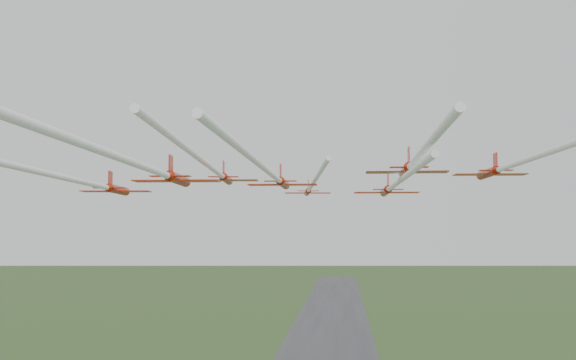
# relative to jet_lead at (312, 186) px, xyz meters

# --- Properties ---
(runway) EXTENTS (38.00, 900.00, 0.04)m
(runway) POSITION_rel_jet_lead_xyz_m (-1.51, 198.91, -52.32)
(runway) COLOR #38383B
(runway) RESTS_ON ground
(jet_lead) EXTENTS (8.94, 62.26, 2.34)m
(jet_lead) POSITION_rel_jet_lead_xyz_m (0.00, 0.00, 0.00)
(jet_lead) COLOR #B21A02
(jet_row2_left) EXTENTS (9.95, 69.81, 2.94)m
(jet_row2_left) POSITION_rel_jet_lead_xyz_m (-11.99, -15.86, 1.20)
(jet_row2_left) COLOR #B21A02
(jet_row2_right) EXTENTS (9.30, 56.70, 2.79)m
(jet_row2_right) POSITION_rel_jet_lead_xyz_m (11.09, -14.63, -0.98)
(jet_row2_right) COLOR #B21A02
(jet_row3_left) EXTENTS (9.14, 68.61, 2.71)m
(jet_row3_left) POSITION_rel_jet_lead_xyz_m (-23.94, -32.39, -1.38)
(jet_row3_left) COLOR #B21A02
(jet_row3_mid) EXTENTS (9.01, 62.59, 2.71)m
(jet_row3_mid) POSITION_rel_jet_lead_xyz_m (-3.23, -28.23, -0.51)
(jet_row3_mid) COLOR #B21A02
(jet_row3_right) EXTENTS (8.95, 57.77, 2.67)m
(jet_row3_right) POSITION_rel_jet_lead_xyz_m (23.31, -29.31, 0.44)
(jet_row3_right) COLOR #B21A02
(jet_row4_left) EXTENTS (9.93, 70.05, 2.97)m
(jet_row4_left) POSITION_rel_jet_lead_xyz_m (-13.82, -43.00, -0.85)
(jet_row4_left) COLOR #B21A02
(jet_row4_right) EXTENTS (9.13, 47.89, 2.74)m
(jet_row4_right) POSITION_rel_jet_lead_xyz_m (11.63, -35.16, -0.02)
(jet_row4_right) COLOR #B21A02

